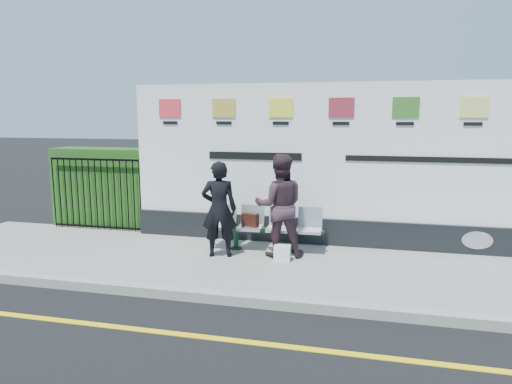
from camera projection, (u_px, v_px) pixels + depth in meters
ground at (272, 345)px, 5.09m from camera, size 80.00×80.00×0.00m
pavement at (302, 268)px, 7.48m from camera, size 14.00×3.00×0.12m
kerb at (287, 304)px, 6.03m from camera, size 14.00×0.18×0.14m
yellow_line at (272, 345)px, 5.09m from camera, size 14.00×0.10×0.01m
billboard at (339, 176)px, 8.43m from camera, size 8.00×0.30×3.00m
hedge at (107, 187)px, 10.08m from camera, size 2.35×0.70×1.70m
railing at (96, 194)px, 9.66m from camera, size 2.05×0.06×1.54m
bench at (265, 239)px, 8.22m from camera, size 2.04×0.61×0.43m
woman_left at (219, 209)px, 7.79m from camera, size 0.68×0.52×1.66m
woman_right at (279, 206)px, 7.80m from camera, size 1.00×0.86×1.77m
handbag_brown at (250, 220)px, 8.22m from camera, size 0.32×0.21×0.24m
carrier_bag_white at (282, 253)px, 7.63m from camera, size 0.27×0.16×0.27m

